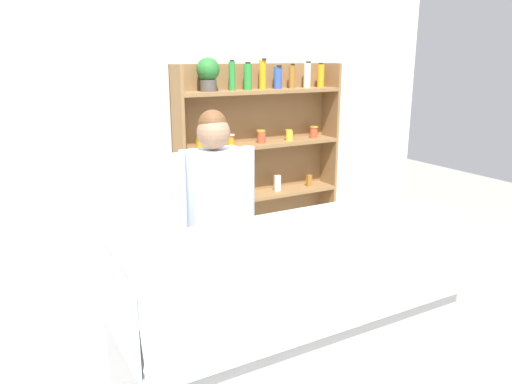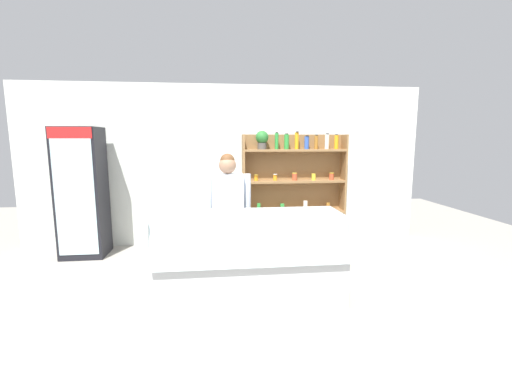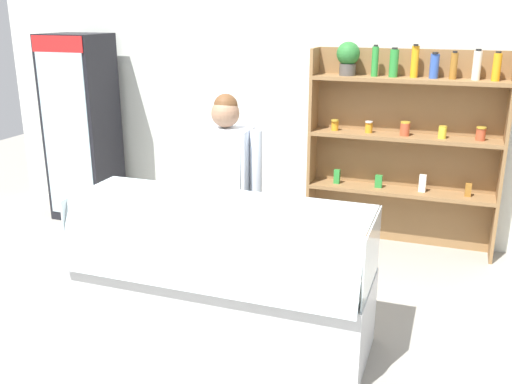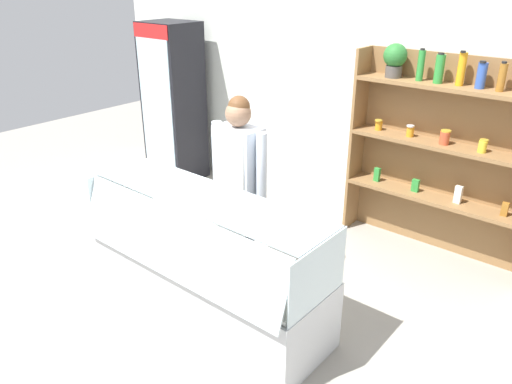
{
  "view_description": "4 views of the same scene",
  "coord_description": "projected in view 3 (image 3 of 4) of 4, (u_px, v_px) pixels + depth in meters",
  "views": [
    {
      "loc": [
        -1.33,
        -2.25,
        1.94
      ],
      "look_at": [
        0.21,
        0.47,
        1.09
      ],
      "focal_mm": 35.0,
      "sensor_mm": 36.0,
      "label": 1
    },
    {
      "loc": [
        -0.17,
        -3.63,
        1.8
      ],
      "look_at": [
        0.31,
        0.47,
        1.16
      ],
      "focal_mm": 24.0,
      "sensor_mm": 36.0,
      "label": 2
    },
    {
      "loc": [
        1.59,
        -3.29,
        2.22
      ],
      "look_at": [
        0.3,
        0.33,
        0.98
      ],
      "focal_mm": 40.0,
      "sensor_mm": 36.0,
      "label": 3
    },
    {
      "loc": [
        2.58,
        -2.33,
        2.54
      ],
      "look_at": [
        0.26,
        0.45,
        0.92
      ],
      "focal_mm": 35.0,
      "sensor_mm": 36.0,
      "label": 4
    }
  ],
  "objects": [
    {
      "name": "ground_plane",
      "position": [
        202.0,
        329.0,
        4.14
      ],
      "size": [
        12.0,
        12.0,
        0.0
      ],
      "primitive_type": "plane",
      "color": "gray"
    },
    {
      "name": "drinks_fridge",
      "position": [
        82.0,
        128.0,
        6.15
      ],
      "size": [
        0.64,
        0.56,
        1.98
      ],
      "color": "black",
      "rests_on": "ground"
    },
    {
      "name": "deli_display_case",
      "position": [
        220.0,
        297.0,
        3.95
      ],
      "size": [
        2.04,
        0.74,
        1.01
      ],
      "color": "silver",
      "rests_on": "ground"
    },
    {
      "name": "shelving_unit",
      "position": [
        401.0,
        136.0,
        5.32
      ],
      "size": [
        1.76,
        0.29,
        1.94
      ],
      "color": "olive",
      "rests_on": "ground"
    },
    {
      "name": "shop_clerk",
      "position": [
        226.0,
        181.0,
        4.38
      ],
      "size": [
        0.58,
        0.25,
        1.62
      ],
      "color": "#2D2D38",
      "rests_on": "ground"
    },
    {
      "name": "back_wall",
      "position": [
        293.0,
        99.0,
        5.76
      ],
      "size": [
        6.8,
        0.1,
        2.7
      ],
      "primitive_type": "cube",
      "color": "silver",
      "rests_on": "ground"
    }
  ]
}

